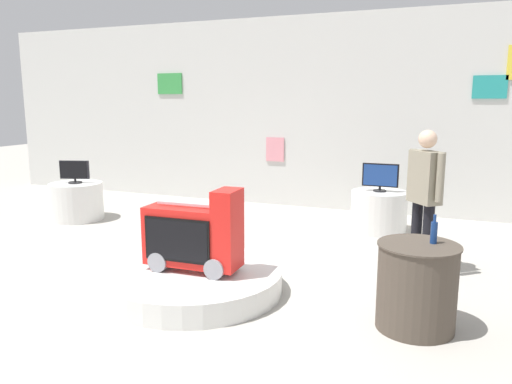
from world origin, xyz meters
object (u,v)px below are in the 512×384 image
tv_on_left_rear (380,176)px  bottle_on_side_table (434,232)px  main_display_pedestal (194,281)px  shopper_browsing_near_truck (425,191)px  side_table_round (417,286)px  display_pedestal_left_rear (379,211)px  display_pedestal_center_rear (77,201)px  novelty_firetruck_tv (194,237)px  tv_on_center_rear (74,171)px

tv_on_left_rear → bottle_on_side_table: size_ratio=2.11×
tv_on_left_rear → main_display_pedestal: bearing=-114.1°
shopper_browsing_near_truck → main_display_pedestal: bearing=-144.7°
main_display_pedestal → bottle_on_side_table: 2.39m
main_display_pedestal → side_table_round: (2.17, -0.03, 0.27)m
main_display_pedestal → display_pedestal_left_rear: size_ratio=2.20×
tv_on_left_rear → display_pedestal_center_rear: size_ratio=0.62×
novelty_firetruck_tv → side_table_round: (2.15, -0.02, -0.20)m
display_pedestal_center_rear → bottle_on_side_table: 5.96m
main_display_pedestal → display_pedestal_center_rear: 3.90m
shopper_browsing_near_truck → tv_on_center_rear: bearing=174.1°
main_display_pedestal → tv_on_center_rear: size_ratio=3.85×
novelty_firetruck_tv → tv_on_left_rear: 3.44m
novelty_firetruck_tv → shopper_browsing_near_truck: shopper_browsing_near_truck is taller
tv_on_center_rear → side_table_round: size_ratio=0.63×
display_pedestal_center_rear → shopper_browsing_near_truck: (5.42, -0.56, 0.64)m
tv_on_center_rear → novelty_firetruck_tv: bearing=-31.7°
novelty_firetruck_tv → tv_on_left_rear: size_ratio=1.88×
bottle_on_side_table → main_display_pedestal: bearing=-178.9°
bottle_on_side_table → display_pedestal_center_rear: bearing=160.2°
display_pedestal_left_rear → bottle_on_side_table: 3.26m
bottle_on_side_table → novelty_firetruck_tv: bearing=-178.7°
side_table_round → main_display_pedestal: bearing=179.3°
tv_on_center_rear → bottle_on_side_table: bearing=-19.8°
display_pedestal_center_rear → tv_on_left_rear: bearing=12.9°
main_display_pedestal → side_table_round: 2.18m
novelty_firetruck_tv → display_pedestal_center_rear: 3.92m
tv_on_center_rear → tv_on_left_rear: bearing=12.9°
side_table_round → bottle_on_side_table: bottle_on_side_table is taller
side_table_round → bottle_on_side_table: (0.11, 0.07, 0.47)m
novelty_firetruck_tv → side_table_round: size_ratio=1.32×
novelty_firetruck_tv → bottle_on_side_table: size_ratio=3.97×
tv_on_center_rear → side_table_round: 5.87m
display_pedestal_center_rear → bottle_on_side_table: bearing=-19.8°
novelty_firetruck_tv → shopper_browsing_near_truck: bearing=35.6°
novelty_firetruck_tv → display_pedestal_center_rear: (-3.33, 2.06, -0.28)m
display_pedestal_left_rear → tv_on_center_rear: bearing=-167.0°
main_display_pedestal → novelty_firetruck_tv: bearing=-17.3°
main_display_pedestal → shopper_browsing_near_truck: (2.11, 1.49, 0.83)m
tv_on_left_rear → tv_on_center_rear: tv_on_left_rear is taller
tv_on_center_rear → display_pedestal_left_rear: bearing=13.0°
bottle_on_side_table → shopper_browsing_near_truck: bearing=96.5°
main_display_pedestal → tv_on_left_rear: size_ratio=3.44×
display_pedestal_center_rear → side_table_round: 5.86m
main_display_pedestal → bottle_on_side_table: bearing=1.1°
side_table_round → bottle_on_side_table: size_ratio=3.01×
display_pedestal_center_rear → side_table_round: side_table_round is taller
main_display_pedestal → display_pedestal_center_rear: (-3.31, 2.05, 0.19)m
tv_on_left_rear → side_table_round: size_ratio=0.70×
tv_on_center_rear → shopper_browsing_near_truck: bearing=-5.9°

